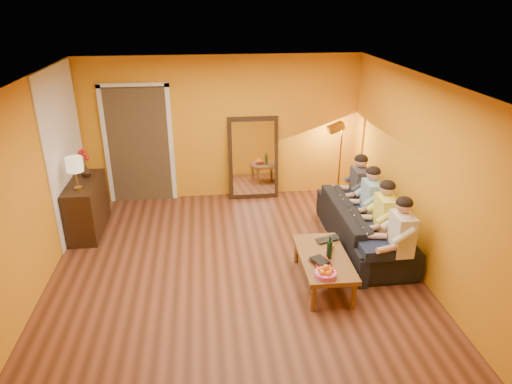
{
  "coord_description": "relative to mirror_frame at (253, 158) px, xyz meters",
  "views": [
    {
      "loc": [
        -0.33,
        -5.29,
        3.53
      ],
      "look_at": [
        0.35,
        0.5,
        1.0
      ],
      "focal_mm": 32.0,
      "sensor_mm": 36.0,
      "label": 1
    }
  ],
  "objects": [
    {
      "name": "room_shell",
      "position": [
        -0.55,
        -2.26,
        0.54
      ],
      "size": [
        5.0,
        5.5,
        2.6
      ],
      "color": "brown",
      "rests_on": "ground"
    },
    {
      "name": "white_accent",
      "position": [
        -3.04,
        -0.88,
        0.54
      ],
      "size": [
        0.02,
        1.9,
        2.58
      ],
      "primitive_type": "cube",
      "color": "white",
      "rests_on": "wall_left"
    },
    {
      "name": "doorway_recess",
      "position": [
        -2.05,
        0.2,
        0.29
      ],
      "size": [
        1.06,
        0.3,
        2.1
      ],
      "primitive_type": "cube",
      "color": "#3F2D19",
      "rests_on": "floor"
    },
    {
      "name": "door_jamb_left",
      "position": [
        -2.62,
        0.08,
        0.29
      ],
      "size": [
        0.08,
        0.06,
        2.2
      ],
      "primitive_type": "cube",
      "color": "white",
      "rests_on": "wall_back"
    },
    {
      "name": "door_jamb_right",
      "position": [
        -1.48,
        0.08,
        0.29
      ],
      "size": [
        0.08,
        0.06,
        2.2
      ],
      "primitive_type": "cube",
      "color": "white",
      "rests_on": "wall_back"
    },
    {
      "name": "door_header",
      "position": [
        -2.05,
        0.08,
        1.36
      ],
      "size": [
        1.22,
        0.06,
        0.08
      ],
      "primitive_type": "cube",
      "color": "white",
      "rests_on": "wall_back"
    },
    {
      "name": "mirror_frame",
      "position": [
        0.0,
        0.0,
        0.0
      ],
      "size": [
        0.92,
        0.27,
        1.51
      ],
      "primitive_type": "cube",
      "rotation": [
        -0.14,
        0.0,
        0.0
      ],
      "color": "#311F10",
      "rests_on": "floor"
    },
    {
      "name": "mirror_glass",
      "position": [
        0.0,
        -0.04,
        0.0
      ],
      "size": [
        0.78,
        0.21,
        1.35
      ],
      "primitive_type": "cube",
      "rotation": [
        -0.14,
        0.0,
        0.0
      ],
      "color": "white",
      "rests_on": "mirror_frame"
    },
    {
      "name": "sideboard",
      "position": [
        -2.79,
        -1.08,
        -0.34
      ],
      "size": [
        0.44,
        1.18,
        0.85
      ],
      "primitive_type": "cube",
      "color": "#311F10",
      "rests_on": "floor"
    },
    {
      "name": "table_lamp",
      "position": [
        -2.79,
        -1.38,
        0.34
      ],
      "size": [
        0.24,
        0.24,
        0.51
      ],
      "primitive_type": null,
      "color": "beige",
      "rests_on": "sideboard"
    },
    {
      "name": "sofa",
      "position": [
        1.45,
        -2.02,
        -0.43
      ],
      "size": [
        2.26,
        0.89,
        0.66
      ],
      "primitive_type": "imported",
      "rotation": [
        0.0,
        0.0,
        1.57
      ],
      "color": "black",
      "rests_on": "floor"
    },
    {
      "name": "coffee_table",
      "position": [
        0.59,
        -2.98,
        -0.55
      ],
      "size": [
        0.64,
        1.23,
        0.42
      ],
      "primitive_type": null,
      "rotation": [
        0.0,
        0.0,
        -0.01
      ],
      "color": "brown",
      "rests_on": "floor"
    },
    {
      "name": "floor_lamp",
      "position": [
        1.55,
        -0.33,
        -0.04
      ],
      "size": [
        0.32,
        0.26,
        1.44
      ],
      "primitive_type": null,
      "rotation": [
        0.0,
        0.0,
        0.07
      ],
      "color": "#AE8033",
      "rests_on": "floor"
    },
    {
      "name": "dog",
      "position": [
        1.54,
        -2.72,
        -0.43
      ],
      "size": [
        0.53,
        0.65,
        0.66
      ],
      "primitive_type": null,
      "rotation": [
        0.0,
        0.0,
        -0.36
      ],
      "color": "#A4784A",
      "rests_on": "floor"
    },
    {
      "name": "person_far_left",
      "position": [
        1.58,
        -3.02,
        -0.15
      ],
      "size": [
        0.7,
        0.44,
        1.22
      ],
      "primitive_type": null,
      "color": "beige",
      "rests_on": "sofa"
    },
    {
      "name": "person_mid_left",
      "position": [
        1.58,
        -2.47,
        -0.15
      ],
      "size": [
        0.7,
        0.44,
        1.22
      ],
      "primitive_type": null,
      "color": "#DFDC4A",
      "rests_on": "sofa"
    },
    {
      "name": "person_mid_right",
      "position": [
        1.58,
        -1.92,
        -0.15
      ],
      "size": [
        0.7,
        0.44,
        1.22
      ],
      "primitive_type": null,
      "color": "#7FA9C5",
      "rests_on": "sofa"
    },
    {
      "name": "person_far_right",
      "position": [
        1.58,
        -1.37,
        -0.15
      ],
      "size": [
        0.7,
        0.44,
        1.22
      ],
      "primitive_type": null,
      "color": "#333338",
      "rests_on": "sofa"
    },
    {
      "name": "fruit_bowl",
      "position": [
        0.49,
        -3.43,
        -0.26
      ],
      "size": [
        0.26,
        0.26,
        0.16
      ],
      "primitive_type": null,
      "color": "#E450A9",
      "rests_on": "coffee_table"
    },
    {
      "name": "wine_bottle",
      "position": [
        0.64,
        -3.03,
        -0.18
      ],
      "size": [
        0.07,
        0.07,
        0.31
      ],
      "primitive_type": "cylinder",
      "color": "black",
      "rests_on": "coffee_table"
    },
    {
      "name": "tumbler",
      "position": [
        0.71,
        -2.86,
        -0.29
      ],
      "size": [
        0.13,
        0.13,
        0.1
      ],
      "primitive_type": "imported",
      "rotation": [
        0.0,
        0.0,
        -0.27
      ],
      "color": "#B27F3F",
      "rests_on": "coffee_table"
    },
    {
      "name": "laptop",
      "position": [
        0.77,
        -2.63,
        -0.33
      ],
      "size": [
        0.41,
        0.33,
        0.03
      ],
      "primitive_type": "imported",
      "rotation": [
        0.0,
        0.0,
        0.32
      ],
      "color": "black",
      "rests_on": "coffee_table"
    },
    {
      "name": "book_lower",
      "position": [
        0.41,
        -3.18,
        -0.33
      ],
      "size": [
        0.27,
        0.31,
        0.02
      ],
      "primitive_type": "imported",
      "rotation": [
        0.0,
        0.0,
        0.37
      ],
      "color": "#311F10",
      "rests_on": "coffee_table"
    },
    {
      "name": "book_mid",
      "position": [
        0.42,
        -3.17,
        -0.31
      ],
      "size": [
        0.19,
        0.25,
        0.02
      ],
      "primitive_type": "imported",
      "rotation": [
        0.0,
        0.0,
        -0.0
      ],
      "color": "red",
      "rests_on": "book_lower"
    },
    {
      "name": "book_upper",
      "position": [
        0.41,
        -3.19,
        -0.29
      ],
      "size": [
        0.24,
        0.28,
        0.02
      ],
      "primitive_type": "imported",
      "rotation": [
        0.0,
        0.0,
        0.38
      ],
      "color": "black",
      "rests_on": "book_mid"
    },
    {
      "name": "vase",
      "position": [
        -2.79,
        -0.83,
        0.18
      ],
      "size": [
        0.17,
        0.17,
        0.18
      ],
      "primitive_type": "imported",
      "color": "#311F10",
      "rests_on": "sideboard"
    },
    {
      "name": "flowers",
      "position": [
        -2.79,
        -0.83,
        0.45
      ],
      "size": [
        0.17,
        0.17,
        0.48
      ],
      "primitive_type": null,
      "color": "red",
      "rests_on": "vase"
    }
  ]
}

